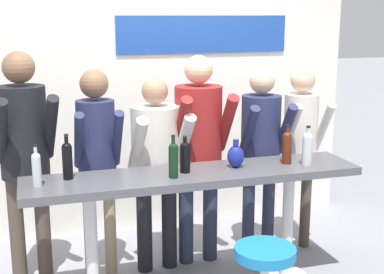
{
  "coord_description": "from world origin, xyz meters",
  "views": [
    {
      "loc": [
        -1.14,
        -3.64,
        2.11
      ],
      "look_at": [
        0.0,
        0.08,
        1.22
      ],
      "focal_mm": 50.0,
      "sensor_mm": 36.0,
      "label": 1
    }
  ],
  "objects_px": {
    "person_center": "(199,138)",
    "wine_bottle_0": "(173,158)",
    "person_left": "(97,150)",
    "person_right": "(301,137)",
    "tasting_table": "(195,192)",
    "wine_bottle_1": "(37,168)",
    "decorative_vase": "(236,156)",
    "wine_bottle_4": "(307,147)",
    "wine_bottle_2": "(287,146)",
    "person_center_right": "(261,142)",
    "person_far_left": "(24,143)",
    "person_center_left": "(156,155)",
    "wine_bottle_3": "(67,159)",
    "wine_bottle_5": "(185,155)"
  },
  "relations": [
    {
      "from": "person_left",
      "to": "person_right",
      "type": "height_order",
      "value": "person_left"
    },
    {
      "from": "person_center_left",
      "to": "person_left",
      "type": "bearing_deg",
      "value": 175.98
    },
    {
      "from": "person_center_left",
      "to": "wine_bottle_2",
      "type": "xyz_separation_m",
      "value": [
        0.94,
        -0.45,
        0.12
      ]
    },
    {
      "from": "wine_bottle_5",
      "to": "decorative_vase",
      "type": "xyz_separation_m",
      "value": [
        0.41,
        0.02,
        -0.04
      ]
    },
    {
      "from": "tasting_table",
      "to": "wine_bottle_0",
      "type": "xyz_separation_m",
      "value": [
        -0.19,
        -0.09,
        0.3
      ]
    },
    {
      "from": "person_center",
      "to": "wine_bottle_0",
      "type": "distance_m",
      "value": 0.71
    },
    {
      "from": "person_center",
      "to": "wine_bottle_4",
      "type": "relative_size",
      "value": 5.76
    },
    {
      "from": "person_right",
      "to": "person_center_right",
      "type": "bearing_deg",
      "value": -167.39
    },
    {
      "from": "person_left",
      "to": "decorative_vase",
      "type": "distance_m",
      "value": 1.09
    },
    {
      "from": "person_center_left",
      "to": "wine_bottle_0",
      "type": "bearing_deg",
      "value": -94.49
    },
    {
      "from": "wine_bottle_1",
      "to": "wine_bottle_4",
      "type": "xyz_separation_m",
      "value": [
        2.02,
        -0.06,
        0.01
      ]
    },
    {
      "from": "person_center_left",
      "to": "wine_bottle_1",
      "type": "xyz_separation_m",
      "value": [
        -0.94,
        -0.48,
        0.11
      ]
    },
    {
      "from": "person_far_left",
      "to": "wine_bottle_4",
      "type": "distance_m",
      "value": 2.18
    },
    {
      "from": "tasting_table",
      "to": "person_right",
      "type": "height_order",
      "value": "person_right"
    },
    {
      "from": "person_center",
      "to": "wine_bottle_3",
      "type": "distance_m",
      "value": 1.18
    },
    {
      "from": "person_left",
      "to": "wine_bottle_5",
      "type": "bearing_deg",
      "value": -36.41
    },
    {
      "from": "wine_bottle_2",
      "to": "wine_bottle_4",
      "type": "distance_m",
      "value": 0.16
    },
    {
      "from": "wine_bottle_0",
      "to": "wine_bottle_4",
      "type": "xyz_separation_m",
      "value": [
        1.08,
        0.02,
        0.0
      ]
    },
    {
      "from": "tasting_table",
      "to": "wine_bottle_0",
      "type": "relative_size",
      "value": 8.03
    },
    {
      "from": "tasting_table",
      "to": "wine_bottle_2",
      "type": "relative_size",
      "value": 8.18
    },
    {
      "from": "tasting_table",
      "to": "wine_bottle_1",
      "type": "bearing_deg",
      "value": -179.42
    },
    {
      "from": "wine_bottle_2",
      "to": "person_center_left",
      "type": "bearing_deg",
      "value": 154.41
    },
    {
      "from": "person_center_right",
      "to": "wine_bottle_4",
      "type": "height_order",
      "value": "person_center_right"
    },
    {
      "from": "person_center_left",
      "to": "person_center",
      "type": "relative_size",
      "value": 0.91
    },
    {
      "from": "person_right",
      "to": "wine_bottle_5",
      "type": "height_order",
      "value": "person_right"
    },
    {
      "from": "person_center_right",
      "to": "wine_bottle_3",
      "type": "xyz_separation_m",
      "value": [
        -1.66,
        -0.37,
        0.07
      ]
    },
    {
      "from": "wine_bottle_0",
      "to": "wine_bottle_4",
      "type": "relative_size",
      "value": 1.01
    },
    {
      "from": "person_center",
      "to": "wine_bottle_2",
      "type": "height_order",
      "value": "person_center"
    },
    {
      "from": "tasting_table",
      "to": "decorative_vase",
      "type": "bearing_deg",
      "value": 5.44
    },
    {
      "from": "wine_bottle_3",
      "to": "wine_bottle_1",
      "type": "bearing_deg",
      "value": -152.23
    },
    {
      "from": "person_center",
      "to": "person_center_right",
      "type": "bearing_deg",
      "value": -1.91
    },
    {
      "from": "person_left",
      "to": "person_center",
      "type": "relative_size",
      "value": 0.95
    },
    {
      "from": "wine_bottle_2",
      "to": "tasting_table",
      "type": "bearing_deg",
      "value": -178.78
    },
    {
      "from": "tasting_table",
      "to": "person_center_left",
      "type": "bearing_deg",
      "value": 111.61
    },
    {
      "from": "wine_bottle_4",
      "to": "wine_bottle_2",
      "type": "bearing_deg",
      "value": 145.57
    },
    {
      "from": "person_far_left",
      "to": "person_center_right",
      "type": "xyz_separation_m",
      "value": [
        1.95,
        -0.05,
        -0.11
      ]
    },
    {
      "from": "person_far_left",
      "to": "wine_bottle_0",
      "type": "relative_size",
      "value": 5.91
    },
    {
      "from": "person_center_left",
      "to": "decorative_vase",
      "type": "relative_size",
      "value": 7.41
    },
    {
      "from": "person_far_left",
      "to": "wine_bottle_0",
      "type": "bearing_deg",
      "value": -39.79
    },
    {
      "from": "person_left",
      "to": "wine_bottle_0",
      "type": "relative_size",
      "value": 5.45
    },
    {
      "from": "wine_bottle_1",
      "to": "decorative_vase",
      "type": "relative_size",
      "value": 1.33
    },
    {
      "from": "wine_bottle_3",
      "to": "person_right",
      "type": "bearing_deg",
      "value": 11.32
    },
    {
      "from": "tasting_table",
      "to": "person_center",
      "type": "distance_m",
      "value": 0.62
    },
    {
      "from": "person_right",
      "to": "person_center",
      "type": "bearing_deg",
      "value": -172.64
    },
    {
      "from": "wine_bottle_1",
      "to": "decorative_vase",
      "type": "distance_m",
      "value": 1.46
    },
    {
      "from": "person_left",
      "to": "wine_bottle_2",
      "type": "height_order",
      "value": "person_left"
    },
    {
      "from": "person_center_left",
      "to": "wine_bottle_5",
      "type": "xyz_separation_m",
      "value": [
        0.11,
        -0.45,
        0.1
      ]
    },
    {
      "from": "wine_bottle_3",
      "to": "tasting_table",
      "type": "bearing_deg",
      "value": -6.26
    },
    {
      "from": "wine_bottle_0",
      "to": "wine_bottle_1",
      "type": "relative_size",
      "value": 1.07
    },
    {
      "from": "wine_bottle_2",
      "to": "wine_bottle_5",
      "type": "bearing_deg",
      "value": -179.9
    }
  ]
}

